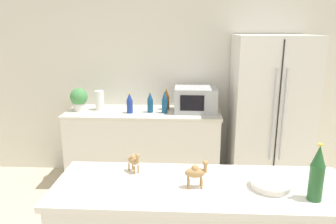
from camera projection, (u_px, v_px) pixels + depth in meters
wall_back at (180, 74)px, 4.01m from camera, size 8.00×0.06×2.55m
back_counter at (144, 147)px, 3.92m from camera, size 1.79×0.63×0.88m
refrigerator at (269, 115)px, 3.69m from camera, size 0.84×0.70×1.75m
potted_plant at (79, 99)px, 3.80m from camera, size 0.20×0.20×0.26m
paper_towel_roll at (100, 100)px, 3.85m from camera, size 0.10×0.10×0.23m
microwave at (196, 100)px, 3.76m from camera, size 0.48×0.37×0.28m
back_bottle_0 at (164, 103)px, 3.70m from camera, size 0.06×0.06×0.25m
back_bottle_1 at (130, 103)px, 3.70m from camera, size 0.07×0.07×0.24m
back_bottle_2 at (166, 99)px, 3.86m from camera, size 0.07×0.07×0.26m
back_bottle_3 at (150, 102)px, 3.73m from camera, size 0.07×0.07×0.24m
wine_bottle at (317, 174)px, 1.68m from camera, size 0.07×0.07×0.31m
fruit_bowl at (271, 184)px, 1.84m from camera, size 0.24×0.24×0.05m
camel_figurine at (196, 172)px, 1.82m from camera, size 0.13×0.07×0.16m
camel_figurine_second at (134, 160)px, 2.02m from camera, size 0.10×0.10×0.14m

